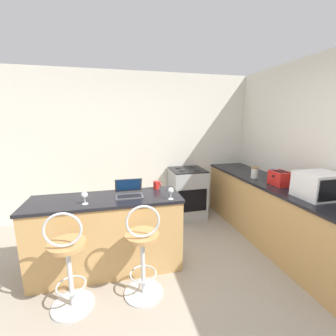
{
  "coord_description": "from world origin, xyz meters",
  "views": [
    {
      "loc": [
        -0.56,
        -1.67,
        1.77
      ],
      "look_at": [
        0.3,
        1.83,
        1.0
      ],
      "focal_mm": 24.0,
      "sensor_mm": 36.0,
      "label": 1
    }
  ],
  "objects_px": {
    "laptop": "(129,191)",
    "toaster": "(280,178)",
    "wine_glass_tall": "(85,196)",
    "storage_jar": "(255,172)",
    "stove_range": "(187,193)",
    "microwave": "(319,185)",
    "mug_red": "(157,185)",
    "bar_stool_far": "(143,253)",
    "mug_blue": "(273,172)",
    "bar_stool_near": "(68,264)",
    "wine_glass_short": "(171,191)"
  },
  "relations": [
    {
      "from": "microwave",
      "to": "storage_jar",
      "type": "height_order",
      "value": "microwave"
    },
    {
      "from": "microwave",
      "to": "toaster",
      "type": "relative_size",
      "value": 1.74
    },
    {
      "from": "mug_blue",
      "to": "wine_glass_short",
      "type": "bearing_deg",
      "value": -160.13
    },
    {
      "from": "laptop",
      "to": "bar_stool_far",
      "type": "bearing_deg",
      "value": -82.17
    },
    {
      "from": "wine_glass_tall",
      "to": "mug_red",
      "type": "relative_size",
      "value": 1.33
    },
    {
      "from": "wine_glass_tall",
      "to": "bar_stool_far",
      "type": "bearing_deg",
      "value": -35.25
    },
    {
      "from": "toaster",
      "to": "stove_range",
      "type": "xyz_separation_m",
      "value": [
        -0.9,
        1.26,
        -0.55
      ]
    },
    {
      "from": "stove_range",
      "to": "mug_blue",
      "type": "bearing_deg",
      "value": -33.22
    },
    {
      "from": "bar_stool_near",
      "to": "laptop",
      "type": "bearing_deg",
      "value": 43.02
    },
    {
      "from": "laptop",
      "to": "bar_stool_near",
      "type": "bearing_deg",
      "value": -136.98
    },
    {
      "from": "toaster",
      "to": "mug_red",
      "type": "xyz_separation_m",
      "value": [
        -1.67,
        0.23,
        -0.05
      ]
    },
    {
      "from": "microwave",
      "to": "mug_red",
      "type": "height_order",
      "value": "microwave"
    },
    {
      "from": "bar_stool_far",
      "to": "storage_jar",
      "type": "xyz_separation_m",
      "value": [
        1.85,
        0.93,
        0.51
      ]
    },
    {
      "from": "mug_blue",
      "to": "mug_red",
      "type": "height_order",
      "value": "mug_blue"
    },
    {
      "from": "laptop",
      "to": "wine_glass_tall",
      "type": "bearing_deg",
      "value": -159.35
    },
    {
      "from": "wine_glass_tall",
      "to": "wine_glass_short",
      "type": "bearing_deg",
      "value": -4.29
    },
    {
      "from": "wine_glass_tall",
      "to": "laptop",
      "type": "bearing_deg",
      "value": 20.65
    },
    {
      "from": "storage_jar",
      "to": "mug_red",
      "type": "distance_m",
      "value": 1.58
    },
    {
      "from": "laptop",
      "to": "mug_blue",
      "type": "bearing_deg",
      "value": 10.44
    },
    {
      "from": "bar_stool_near",
      "to": "toaster",
      "type": "relative_size",
      "value": 3.95
    },
    {
      "from": "toaster",
      "to": "wine_glass_tall",
      "type": "xyz_separation_m",
      "value": [
        -2.51,
        -0.12,
        -0.0
      ]
    },
    {
      "from": "laptop",
      "to": "microwave",
      "type": "bearing_deg",
      "value": -15.96
    },
    {
      "from": "microwave",
      "to": "wine_glass_tall",
      "type": "distance_m",
      "value": 2.61
    },
    {
      "from": "laptop",
      "to": "stove_range",
      "type": "distance_m",
      "value": 1.72
    },
    {
      "from": "mug_blue",
      "to": "wine_glass_tall",
      "type": "relative_size",
      "value": 0.76
    },
    {
      "from": "toaster",
      "to": "laptop",
      "type": "bearing_deg",
      "value": 178.35
    },
    {
      "from": "stove_range",
      "to": "mug_blue",
      "type": "distance_m",
      "value": 1.5
    },
    {
      "from": "bar_stool_far",
      "to": "microwave",
      "type": "relative_size",
      "value": 2.27
    },
    {
      "from": "toaster",
      "to": "mug_red",
      "type": "height_order",
      "value": "toaster"
    },
    {
      "from": "microwave",
      "to": "mug_red",
      "type": "relative_size",
      "value": 4.39
    },
    {
      "from": "toaster",
      "to": "storage_jar",
      "type": "xyz_separation_m",
      "value": [
        -0.11,
        0.42,
        -0.01
      ]
    },
    {
      "from": "bar_stool_near",
      "to": "mug_red",
      "type": "bearing_deg",
      "value": 37.37
    },
    {
      "from": "laptop",
      "to": "stove_range",
      "type": "height_order",
      "value": "laptop"
    },
    {
      "from": "bar_stool_far",
      "to": "mug_red",
      "type": "relative_size",
      "value": 9.95
    },
    {
      "from": "laptop",
      "to": "toaster",
      "type": "xyz_separation_m",
      "value": [
        2.04,
        -0.06,
        0.05
      ]
    },
    {
      "from": "laptop",
      "to": "wine_glass_tall",
      "type": "xyz_separation_m",
      "value": [
        -0.48,
        -0.18,
        0.05
      ]
    },
    {
      "from": "laptop",
      "to": "mug_red",
      "type": "bearing_deg",
      "value": 25.6
    },
    {
      "from": "microwave",
      "to": "storage_jar",
      "type": "xyz_separation_m",
      "value": [
        -0.17,
        0.96,
        -0.06
      ]
    },
    {
      "from": "microwave",
      "to": "mug_red",
      "type": "bearing_deg",
      "value": 155.93
    },
    {
      "from": "laptop",
      "to": "wine_glass_short",
      "type": "height_order",
      "value": "laptop"
    },
    {
      "from": "bar_stool_far",
      "to": "microwave",
      "type": "xyz_separation_m",
      "value": [
        2.02,
        -0.03,
        0.57
      ]
    },
    {
      "from": "stove_range",
      "to": "storage_jar",
      "type": "xyz_separation_m",
      "value": [
        0.8,
        -0.84,
        0.54
      ]
    },
    {
      "from": "wine_glass_tall",
      "to": "stove_range",
      "type": "bearing_deg",
      "value": 40.59
    },
    {
      "from": "bar_stool_far",
      "to": "laptop",
      "type": "bearing_deg",
      "value": 97.83
    },
    {
      "from": "bar_stool_near",
      "to": "bar_stool_far",
      "type": "height_order",
      "value": "same"
    },
    {
      "from": "bar_stool_near",
      "to": "laptop",
      "type": "relative_size",
      "value": 3.18
    },
    {
      "from": "bar_stool_far",
      "to": "mug_red",
      "type": "bearing_deg",
      "value": 69.0
    },
    {
      "from": "wine_glass_tall",
      "to": "storage_jar",
      "type": "distance_m",
      "value": 2.46
    },
    {
      "from": "laptop",
      "to": "storage_jar",
      "type": "xyz_separation_m",
      "value": [
        1.93,
        0.36,
        0.04
      ]
    },
    {
      "from": "storage_jar",
      "to": "mug_red",
      "type": "height_order",
      "value": "storage_jar"
    }
  ]
}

